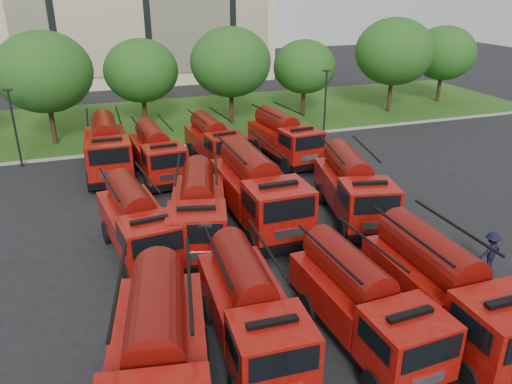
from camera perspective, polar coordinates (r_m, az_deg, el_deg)
ground at (r=21.22m, az=-1.01°, el=-9.19°), size 140.00×140.00×0.00m
lawn at (r=44.87m, az=-11.51°, el=8.04°), size 70.00×16.00×0.12m
curb at (r=37.15m, az=-9.67°, el=5.08°), size 70.00×0.30×0.14m
tree_2 at (r=39.12m, az=-23.05°, el=12.49°), size 6.72×6.72×8.22m
tree_3 at (r=41.86m, az=-12.99°, el=13.35°), size 5.88×5.88×7.19m
tree_4 at (r=41.67m, az=-2.91°, el=14.59°), size 6.55×6.55×8.01m
tree_5 at (r=45.15m, az=5.55°, el=14.05°), size 5.46×5.46×6.68m
tree_6 at (r=47.59m, az=15.52°, el=15.20°), size 6.89×6.89×8.42m
tree_7 at (r=53.42m, az=20.68°, el=14.63°), size 6.05×6.05×7.39m
lamp_post_0 at (r=35.58m, az=-25.93°, el=7.03°), size 0.60×0.25×5.11m
lamp_post_1 at (r=39.41m, az=7.94°, el=10.48°), size 0.60×0.25×5.11m
fire_truck_0 at (r=14.44m, az=-11.14°, el=-18.85°), size 3.99×8.07×3.52m
fire_truck_1 at (r=16.56m, az=-0.63°, el=-13.18°), size 2.71×6.78×3.04m
fire_truck_2 at (r=17.14m, az=12.09°, el=-12.35°), size 2.75×6.80×3.04m
fire_truck_3 at (r=18.30m, az=21.00°, el=-10.44°), size 2.72×7.36×3.34m
fire_truck_4 at (r=22.44m, az=-13.37°, el=-3.41°), size 3.19×7.03×3.09m
fire_truck_5 at (r=23.00m, az=-6.63°, el=-2.05°), size 4.03×7.45×3.22m
fire_truck_6 at (r=24.47m, az=0.19°, el=0.22°), size 3.03×8.00×3.62m
fire_truck_7 at (r=25.79m, az=11.00°, el=0.55°), size 3.89×7.49×3.25m
fire_truck_8 at (r=32.56m, az=-16.66°, el=4.89°), size 2.84×7.49×3.39m
fire_truck_9 at (r=31.30m, az=-11.29°, el=4.40°), size 2.81×6.91×3.08m
fire_truck_10 at (r=33.45m, az=-4.86°, el=5.85°), size 2.82×6.63×2.94m
fire_truck_11 at (r=33.83m, az=3.22°, el=6.29°), size 3.13×7.15×3.16m
firefighter_0 at (r=19.42m, az=27.02°, el=-15.54°), size 0.81×0.66×1.95m
firefighter_3 at (r=23.64m, az=24.89°, el=-7.93°), size 1.16×0.69×1.70m
firefighter_4 at (r=21.17m, az=-11.84°, el=-9.82°), size 1.02×1.12×1.92m
firefighter_5 at (r=27.92m, az=14.26°, el=-1.63°), size 1.52×1.28×1.53m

